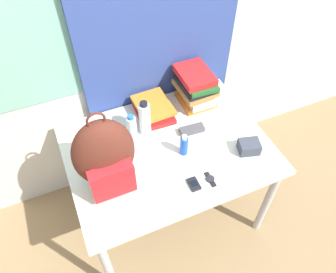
# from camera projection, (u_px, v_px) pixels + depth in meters

# --- Properties ---
(ground_plane) EXTENTS (12.00, 12.00, 0.00)m
(ground_plane) POSITION_uv_depth(u_px,v_px,m) (194.00, 262.00, 2.23)
(ground_plane) COLOR #8C704C
(wall_back) EXTENTS (6.00, 0.06, 2.50)m
(wall_back) POSITION_uv_depth(u_px,v_px,m) (131.00, 26.00, 1.87)
(wall_back) COLOR beige
(wall_back) RESTS_ON ground_plane
(curtain_blue) EXTENTS (1.01, 0.04, 2.50)m
(curtain_blue) POSITION_uv_depth(u_px,v_px,m) (159.00, 25.00, 1.87)
(curtain_blue) COLOR navy
(curtain_blue) RESTS_ON ground_plane
(desk) EXTENTS (1.18, 0.88, 0.74)m
(desk) POSITION_uv_depth(u_px,v_px,m) (168.00, 156.00, 2.00)
(desk) COLOR beige
(desk) RESTS_ON ground_plane
(backpack) EXTENTS (0.32, 0.24, 0.51)m
(backpack) POSITION_uv_depth(u_px,v_px,m) (105.00, 156.00, 1.62)
(backpack) COLOR #512319
(backpack) RESTS_ON desk
(book_stack_left) EXTENTS (0.22, 0.27, 0.09)m
(book_stack_left) POSITION_uv_depth(u_px,v_px,m) (153.00, 109.00, 2.09)
(book_stack_left) COLOR red
(book_stack_left) RESTS_ON desk
(book_stack_center) EXTENTS (0.23, 0.29, 0.25)m
(book_stack_center) POSITION_uv_depth(u_px,v_px,m) (196.00, 87.00, 2.10)
(book_stack_center) COLOR orange
(book_stack_center) RESTS_ON desk
(water_bottle) EXTENTS (0.06, 0.06, 0.20)m
(water_bottle) POSITION_uv_depth(u_px,v_px,m) (132.00, 128.00, 1.92)
(water_bottle) COLOR silver
(water_bottle) RESTS_ON desk
(sports_bottle) EXTENTS (0.07, 0.07, 0.25)m
(sports_bottle) POSITION_uv_depth(u_px,v_px,m) (145.00, 119.00, 1.93)
(sports_bottle) COLOR white
(sports_bottle) RESTS_ON desk
(sunscreen_bottle) EXTENTS (0.05, 0.05, 0.15)m
(sunscreen_bottle) POSITION_uv_depth(u_px,v_px,m) (184.00, 145.00, 1.86)
(sunscreen_bottle) COLOR blue
(sunscreen_bottle) RESTS_ON desk
(cell_phone) EXTENTS (0.05, 0.08, 0.02)m
(cell_phone) POSITION_uv_depth(u_px,v_px,m) (194.00, 184.00, 1.76)
(cell_phone) COLOR black
(cell_phone) RESTS_ON desk
(sunglasses_case) EXTENTS (0.15, 0.07, 0.04)m
(sunglasses_case) POSITION_uv_depth(u_px,v_px,m) (192.00, 130.00, 2.01)
(sunglasses_case) COLOR #47474C
(sunglasses_case) RESTS_ON desk
(camera_pouch) EXTENTS (0.14, 0.12, 0.07)m
(camera_pouch) POSITION_uv_depth(u_px,v_px,m) (249.00, 147.00, 1.90)
(camera_pouch) COLOR #383D47
(camera_pouch) RESTS_ON desk
(wristwatch) EXTENTS (0.05, 0.10, 0.01)m
(wristwatch) POSITION_uv_depth(u_px,v_px,m) (210.00, 179.00, 1.79)
(wristwatch) COLOR black
(wristwatch) RESTS_ON desk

